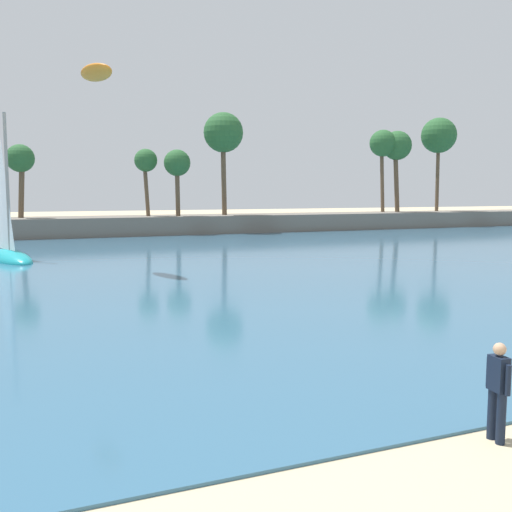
{
  "coord_description": "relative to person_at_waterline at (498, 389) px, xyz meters",
  "views": [
    {
      "loc": [
        -6.49,
        -0.02,
        4.1
      ],
      "look_at": [
        -0.2,
        15.08,
        2.3
      ],
      "focal_mm": 40.88,
      "sensor_mm": 36.0,
      "label": 1
    }
  ],
  "objects": [
    {
      "name": "palm_headland",
      "position": [
        -1.38,
        49.1,
        2.6
      ],
      "size": [
        109.65,
        6.06,
        12.95
      ],
      "color": "slate",
      "rests_on": "ground"
    },
    {
      "name": "person_at_waterline",
      "position": [
        0.0,
        0.0,
        0.0
      ],
      "size": [
        0.24,
        0.55,
        1.67
      ],
      "color": "#141E33",
      "rests_on": "ground"
    },
    {
      "name": "kite_aloft_high_over_bay",
      "position": [
        -3.14,
        23.34,
        9.08
      ],
      "size": [
        1.94,
        3.37,
        0.94
      ],
      "primitive_type": "ellipsoid",
      "rotation": [
        0.54,
        0.0,
        1.83
      ],
      "color": "orange"
    },
    {
      "name": "sea",
      "position": [
        -0.72,
        44.73,
        -0.86
      ],
      "size": [
        220.0,
        88.61,
        0.06
      ],
      "primitive_type": "cube",
      "color": "#33607F",
      "rests_on": "ground"
    },
    {
      "name": "sailboat_near_shore",
      "position": [
        -7.58,
        30.65,
        0.0
      ],
      "size": [
        3.58,
        6.67,
        9.26
      ],
      "color": "teal",
      "rests_on": "sea"
    }
  ]
}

